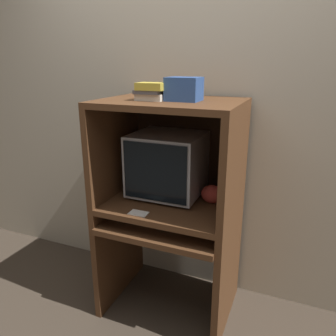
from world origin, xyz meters
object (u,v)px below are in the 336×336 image
keyboard (150,220)px  mouse (192,228)px  snack_bag (212,194)px  crt_monitor (167,164)px  storage_box (184,89)px  book_stack (151,92)px

keyboard → mouse: mouse is taller
keyboard → mouse: (0.28, 0.00, 0.00)m
snack_bag → keyboard: bearing=-152.7°
crt_monitor → storage_box: storage_box is taller
snack_bag → storage_box: storage_box is taller
book_stack → crt_monitor: bearing=79.0°
book_stack → keyboard: bearing=-102.8°
keyboard → snack_bag: size_ratio=3.08×
mouse → storage_box: storage_box is taller
keyboard → storage_box: storage_box is taller
keyboard → book_stack: 0.79m
snack_bag → mouse: bearing=-111.5°
keyboard → mouse: 0.28m
crt_monitor → keyboard: bearing=-101.3°
mouse → storage_box: bearing=136.5°
keyboard → snack_bag: (0.35, 0.18, 0.16)m
mouse → book_stack: (-0.27, 0.03, 0.79)m
snack_bag → book_stack: bearing=-156.7°
snack_bag → storage_box: 0.67m
mouse → book_stack: size_ratio=0.37×
keyboard → book_stack: bearing=77.2°
crt_monitor → book_stack: 0.50m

